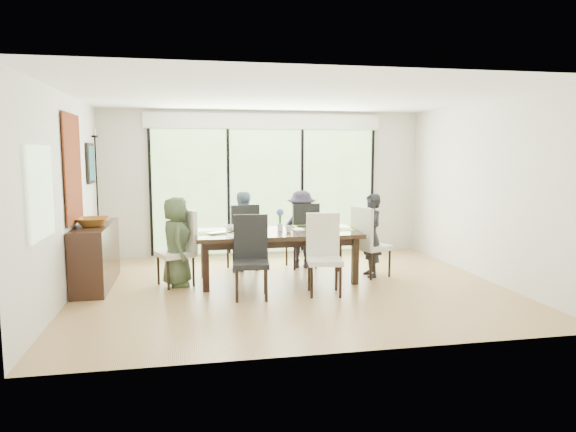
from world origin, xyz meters
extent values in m
cube|color=olive|center=(0.00, 0.00, -0.01)|extent=(6.00, 5.00, 0.01)
cube|color=white|center=(0.00, 0.00, 2.71)|extent=(6.00, 5.00, 0.01)
cube|color=beige|center=(0.00, 2.51, 1.35)|extent=(6.00, 0.02, 2.70)
cube|color=beige|center=(0.00, -2.51, 1.35)|extent=(6.00, 0.02, 2.70)
cube|color=white|center=(-3.01, 0.00, 1.35)|extent=(0.02, 5.00, 2.70)
cube|color=silver|center=(3.01, 0.00, 1.35)|extent=(0.02, 5.00, 2.70)
cube|color=#598C3F|center=(0.00, 2.47, 1.20)|extent=(4.20, 0.02, 2.30)
cube|color=white|center=(0.00, 2.46, 2.50)|extent=(4.40, 0.06, 0.28)
cube|color=black|center=(-2.10, 2.46, 1.20)|extent=(0.05, 0.04, 2.30)
cube|color=black|center=(-0.70, 2.46, 1.20)|extent=(0.05, 0.04, 2.30)
cube|color=black|center=(0.70, 2.46, 1.20)|extent=(0.05, 0.04, 2.30)
cube|color=black|center=(2.10, 2.46, 1.20)|extent=(0.05, 0.04, 2.30)
cube|color=#8CAD7F|center=(-2.97, -1.20, 1.50)|extent=(0.02, 0.90, 1.00)
cube|color=brown|center=(0.00, 3.40, -0.05)|extent=(6.00, 1.80, 0.10)
cube|color=brown|center=(0.00, 4.20, 0.55)|extent=(6.00, 0.08, 0.06)
sphere|color=#14380F|center=(-1.80, 5.20, 1.44)|extent=(3.20, 3.20, 3.20)
sphere|color=#14380F|center=(0.40, 5.80, 1.80)|extent=(4.00, 4.00, 4.00)
sphere|color=#14380F|center=(2.20, 5.00, 1.26)|extent=(2.80, 2.80, 2.80)
sphere|color=#14380F|center=(-0.60, 6.50, 1.62)|extent=(3.60, 3.60, 3.60)
cube|color=black|center=(-0.13, 0.41, 0.72)|extent=(2.41, 1.10, 0.06)
cube|color=black|center=(-0.13, 0.41, 0.63)|extent=(2.21, 0.90, 0.10)
cube|color=black|center=(-1.21, -0.02, 0.35)|extent=(0.09, 0.09, 0.69)
cube|color=black|center=(0.95, -0.02, 0.35)|extent=(0.09, 0.09, 0.69)
cube|color=black|center=(-1.21, 0.84, 0.35)|extent=(0.09, 0.09, 0.69)
cube|color=black|center=(0.95, 0.84, 0.35)|extent=(0.09, 0.09, 0.69)
imported|color=#405035|center=(-1.61, 0.41, 0.65)|extent=(0.43, 0.64, 1.29)
imported|color=black|center=(1.35, 0.41, 0.65)|extent=(0.40, 0.62, 1.29)
imported|color=#728EA6|center=(-0.58, 1.24, 0.65)|extent=(0.67, 0.50, 1.29)
imported|color=#272131|center=(0.42, 1.24, 0.65)|extent=(0.65, 0.46, 1.29)
cube|color=#78AB3D|center=(-1.08, 0.41, 0.76)|extent=(0.44, 0.32, 0.01)
cube|color=#86B942|center=(0.82, 0.41, 0.76)|extent=(0.44, 0.32, 0.01)
cube|color=#89C245|center=(-0.58, 0.81, 0.76)|extent=(0.44, 0.32, 0.01)
cube|color=#A3C747|center=(0.42, 0.81, 0.76)|extent=(0.44, 0.32, 0.01)
cube|color=white|center=(-0.68, 0.11, 0.76)|extent=(0.44, 0.32, 0.01)
cube|color=black|center=(-0.48, 0.76, 0.76)|extent=(0.26, 0.18, 0.01)
cube|color=black|center=(0.37, 0.76, 0.76)|extent=(0.24, 0.17, 0.01)
cube|color=white|center=(0.57, 0.36, 0.75)|extent=(0.30, 0.22, 0.00)
cube|color=white|center=(-0.68, 0.11, 0.77)|extent=(0.26, 0.26, 0.02)
cube|color=orange|center=(-0.68, 0.11, 0.79)|extent=(0.20, 0.20, 0.01)
cylinder|color=silver|center=(-0.08, 0.46, 0.81)|extent=(0.08, 0.08, 0.12)
cylinder|color=#337226|center=(-0.08, 0.46, 0.93)|extent=(0.04, 0.04, 0.16)
sphere|color=#546FD4|center=(-0.08, 0.46, 1.03)|extent=(0.11, 0.11, 0.11)
imported|color=silver|center=(-0.98, 0.31, 0.77)|extent=(0.39, 0.35, 0.03)
imported|color=white|center=(-0.83, 0.56, 0.80)|extent=(0.18, 0.18, 0.10)
imported|color=white|center=(0.02, 0.31, 0.80)|extent=(0.13, 0.13, 0.09)
imported|color=white|center=(0.67, 0.51, 0.80)|extent=(0.17, 0.17, 0.10)
imported|color=white|center=(0.12, 0.46, 0.76)|extent=(0.18, 0.24, 0.02)
cube|color=black|center=(-2.76, 0.60, 0.45)|extent=(0.45, 1.59, 0.90)
imported|color=brown|center=(-2.76, 0.50, 0.95)|extent=(0.47, 0.47, 0.12)
cylinder|color=black|center=(-2.76, 0.95, 0.92)|extent=(0.10, 0.10, 0.04)
cylinder|color=black|center=(-2.76, 0.95, 1.54)|extent=(0.02, 0.02, 1.24)
cylinder|color=black|center=(-2.76, 0.95, 2.16)|extent=(0.10, 0.10, 0.03)
cylinder|color=silver|center=(-2.76, 0.95, 2.22)|extent=(0.04, 0.04, 0.10)
cube|color=#983416|center=(-2.97, 0.40, 1.70)|extent=(0.02, 1.00, 1.50)
cube|color=black|center=(-2.97, 1.70, 1.75)|extent=(0.03, 0.55, 0.65)
cube|color=#17424A|center=(-2.95, 1.70, 1.75)|extent=(0.01, 0.45, 0.55)
camera|label=1|loc=(-1.41, -7.06, 1.92)|focal=32.00mm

